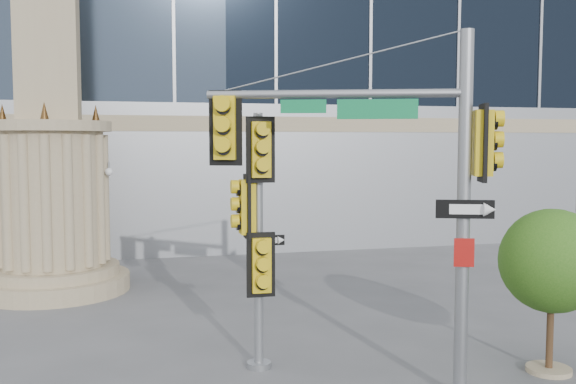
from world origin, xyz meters
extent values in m
plane|color=#545456|center=(0.00, 0.00, 0.00)|extent=(120.00, 120.00, 0.00)
cylinder|color=tan|center=(-6.00, 9.00, 0.25)|extent=(4.40, 4.40, 0.50)
cylinder|color=tan|center=(-6.00, 9.00, 0.65)|extent=(3.80, 3.80, 0.30)
cylinder|color=tan|center=(-6.00, 9.00, 2.80)|extent=(3.00, 3.00, 4.00)
cylinder|color=tan|center=(-6.00, 9.00, 4.95)|extent=(3.50, 3.50, 0.30)
cone|color=#472D14|center=(-4.70, 9.00, 5.35)|extent=(0.24, 0.24, 0.50)
cone|color=#472D14|center=(-7.30, 9.00, 5.35)|extent=(0.24, 0.24, 0.50)
cylinder|color=slate|center=(1.78, -1.25, 3.19)|extent=(0.23, 0.23, 6.38)
cylinder|color=slate|center=(-0.31, -0.48, 5.32)|extent=(4.25, 1.68, 0.15)
cube|color=#0E7942|center=(0.38, -0.76, 5.05)|extent=(1.31, 0.52, 0.34)
cube|color=gold|center=(-2.11, 0.18, 4.73)|extent=(0.65, 0.48, 1.33)
cube|color=gold|center=(2.06, -1.35, 4.47)|extent=(0.48, 0.65, 1.33)
cube|color=black|center=(1.73, -1.39, 3.35)|extent=(0.93, 0.37, 0.32)
cube|color=#A9130F|center=(1.73, -1.39, 2.61)|extent=(0.33, 0.15, 0.49)
cylinder|color=slate|center=(-1.34, 1.08, 0.06)|extent=(0.48, 0.48, 0.12)
cylinder|color=slate|center=(-1.34, 1.08, 2.52)|extent=(0.18, 0.18, 5.05)
cube|color=gold|center=(-1.34, 0.85, 4.34)|extent=(0.56, 0.28, 1.26)
cube|color=gold|center=(-1.56, 1.08, 3.23)|extent=(0.28, 0.56, 1.26)
cube|color=gold|center=(-1.34, 0.85, 2.12)|extent=(0.56, 0.28, 1.26)
cube|color=black|center=(-1.16, 0.95, 2.57)|extent=(0.63, 0.03, 0.20)
cylinder|color=tan|center=(4.11, -0.54, 0.05)|extent=(0.86, 0.86, 0.10)
cylinder|color=#382314|center=(4.11, -0.54, 0.86)|extent=(0.13, 0.13, 1.73)
sphere|color=#295B14|center=(4.11, -0.54, 2.20)|extent=(2.01, 2.01, 2.01)
sphere|color=#295B14|center=(4.54, -0.30, 1.92)|extent=(1.25, 1.25, 1.25)
sphere|color=#295B14|center=(3.77, -0.78, 1.96)|extent=(1.05, 1.05, 1.05)
camera|label=1|loc=(-3.81, -11.14, 4.49)|focal=40.00mm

